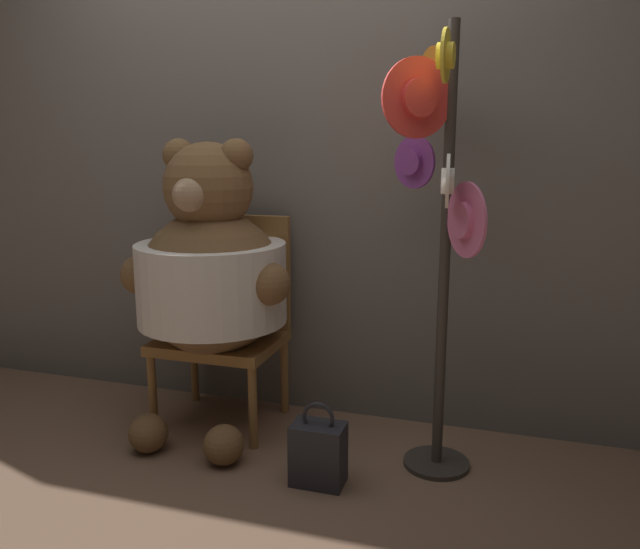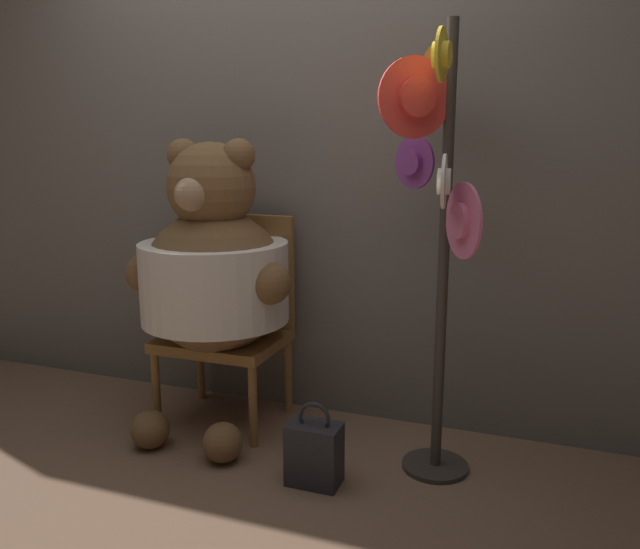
{
  "view_description": "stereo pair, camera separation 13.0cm",
  "coord_description": "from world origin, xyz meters",
  "px_view_note": "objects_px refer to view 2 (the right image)",
  "views": [
    {
      "loc": [
        1.06,
        -2.2,
        1.35
      ],
      "look_at": [
        0.28,
        0.31,
        0.8
      ],
      "focal_mm": 35.0,
      "sensor_mm": 36.0,
      "label": 1
    },
    {
      "loc": [
        1.19,
        -2.16,
        1.35
      ],
      "look_at": [
        0.28,
        0.31,
        0.8
      ],
      "focal_mm": 35.0,
      "sensor_mm": 36.0,
      "label": 2
    }
  ],
  "objects_px": {
    "chair": "(231,314)",
    "handbag_on_ground": "(314,453)",
    "teddy_bear": "(214,272)",
    "hat_display_rack": "(436,204)"
  },
  "relations": [
    {
      "from": "chair",
      "to": "handbag_on_ground",
      "type": "bearing_deg",
      "value": -38.44
    },
    {
      "from": "hat_display_rack",
      "to": "teddy_bear",
      "type": "bearing_deg",
      "value": 176.51
    },
    {
      "from": "chair",
      "to": "handbag_on_ground",
      "type": "xyz_separation_m",
      "value": [
        0.63,
        -0.5,
        -0.39
      ]
    },
    {
      "from": "hat_display_rack",
      "to": "handbag_on_ground",
      "type": "distance_m",
      "value": 1.1
    },
    {
      "from": "chair",
      "to": "handbag_on_ground",
      "type": "distance_m",
      "value": 0.89
    },
    {
      "from": "chair",
      "to": "teddy_bear",
      "type": "bearing_deg",
      "value": -87.3
    },
    {
      "from": "hat_display_rack",
      "to": "chair",
      "type": "bearing_deg",
      "value": 167.35
    },
    {
      "from": "chair",
      "to": "teddy_bear",
      "type": "xyz_separation_m",
      "value": [
        0.01,
        -0.17,
        0.25
      ]
    },
    {
      "from": "chair",
      "to": "teddy_bear",
      "type": "distance_m",
      "value": 0.3
    },
    {
      "from": "teddy_bear",
      "to": "handbag_on_ground",
      "type": "xyz_separation_m",
      "value": [
        0.62,
        -0.33,
        -0.64
      ]
    }
  ]
}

